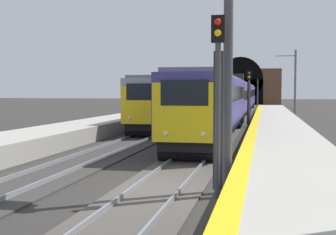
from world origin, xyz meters
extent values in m
plane|color=#302D2B|center=(0.00, 0.00, 0.00)|extent=(320.00, 320.00, 0.00)
cube|color=#ADA89E|center=(0.00, -4.03, 0.46)|extent=(112.00, 3.56, 0.93)
cube|color=yellow|center=(0.00, -2.50, 0.93)|extent=(112.00, 0.50, 0.01)
cube|color=#4C4742|center=(0.00, 0.00, 0.03)|extent=(160.00, 2.71, 0.06)
cube|color=gray|center=(0.00, 0.72, 0.14)|extent=(160.00, 0.07, 0.15)
cube|color=gray|center=(0.00, -0.72, 0.14)|extent=(160.00, 0.07, 0.15)
cube|color=#383533|center=(0.00, 4.54, 0.03)|extent=(160.00, 3.13, 0.06)
cube|color=gray|center=(0.00, 5.26, 0.14)|extent=(160.00, 0.07, 0.15)
cube|color=gray|center=(0.00, 3.83, 0.14)|extent=(160.00, 0.07, 0.15)
cube|color=navy|center=(15.13, 0.00, 2.40)|extent=(20.95, 2.85, 2.86)
cube|color=black|center=(15.13, 0.00, 2.91)|extent=(20.11, 2.88, 0.91)
cube|color=slate|center=(15.13, 0.00, 3.93)|extent=(20.32, 2.43, 0.20)
cube|color=black|center=(15.13, 0.00, 0.78)|extent=(20.53, 2.51, 0.51)
cylinder|color=black|center=(5.63, 0.03, 0.46)|extent=(0.93, 2.57, 0.92)
cylinder|color=black|center=(7.43, 0.02, 0.46)|extent=(0.93, 2.57, 0.92)
cylinder|color=black|center=(22.82, -0.02, 0.46)|extent=(0.93, 2.57, 0.92)
cylinder|color=black|center=(24.62, -0.03, 0.46)|extent=(0.93, 2.57, 0.92)
cube|color=yellow|center=(4.62, 0.03, 2.18)|extent=(0.13, 2.68, 2.42)
cube|color=black|center=(4.57, 0.03, 2.97)|extent=(0.05, 1.95, 1.03)
sphere|color=#F2EACC|center=(4.55, -0.74, 1.32)|extent=(0.20, 0.20, 0.20)
sphere|color=#F2EACC|center=(4.56, 0.80, 1.32)|extent=(0.20, 0.20, 0.20)
cube|color=navy|center=(36.74, 0.00, 2.40)|extent=(20.95, 2.85, 2.86)
cube|color=black|center=(36.74, 0.00, 2.66)|extent=(20.11, 2.88, 0.88)
cube|color=slate|center=(36.74, 0.00, 3.93)|extent=(20.32, 2.43, 0.20)
cube|color=black|center=(36.74, 0.00, 0.78)|extent=(20.53, 2.51, 0.51)
cylinder|color=black|center=(27.39, 0.03, 0.46)|extent=(0.93, 2.57, 0.92)
cylinder|color=black|center=(29.19, 0.02, 0.46)|extent=(0.93, 2.57, 0.92)
cylinder|color=black|center=(44.30, -0.02, 0.46)|extent=(0.93, 2.57, 0.92)
cylinder|color=black|center=(46.10, -0.03, 0.46)|extent=(0.93, 2.57, 0.92)
cube|color=navy|center=(58.36, 0.00, 2.40)|extent=(20.95, 2.85, 2.86)
cube|color=black|center=(58.36, 0.00, 2.74)|extent=(20.11, 2.88, 1.01)
cube|color=slate|center=(58.36, 0.00, 3.93)|extent=(20.32, 2.43, 0.20)
cube|color=black|center=(58.36, 0.00, 0.78)|extent=(20.53, 2.51, 0.51)
cylinder|color=black|center=(48.88, 0.03, 0.46)|extent=(0.93, 2.57, 0.92)
cylinder|color=black|center=(50.68, 0.02, 0.46)|extent=(0.93, 2.57, 0.92)
cylinder|color=black|center=(66.04, -0.02, 0.46)|extent=(0.93, 2.57, 0.92)
cylinder|color=black|center=(67.84, -0.03, 0.46)|extent=(0.93, 2.57, 0.92)
cube|color=black|center=(36.74, 0.00, 4.48)|extent=(1.30, 1.68, 0.90)
cube|color=gray|center=(23.80, 4.54, 2.42)|extent=(20.21, 3.07, 2.87)
cube|color=black|center=(23.80, 4.54, 2.91)|extent=(19.41, 3.09, 0.88)
cube|color=slate|center=(23.80, 4.54, 3.96)|extent=(19.60, 2.66, 0.20)
cube|color=black|center=(23.80, 4.54, 0.80)|extent=(19.81, 2.74, 0.52)
cylinder|color=black|center=(14.62, 4.38, 0.47)|extent=(0.98, 2.52, 0.94)
cylinder|color=black|center=(16.42, 4.41, 0.47)|extent=(0.98, 2.52, 0.94)
cylinder|color=black|center=(31.18, 4.67, 0.47)|extent=(0.98, 2.52, 0.94)
cylinder|color=black|center=(32.98, 4.70, 0.47)|extent=(0.98, 2.52, 0.94)
cube|color=yellow|center=(13.68, 4.36, 2.17)|extent=(0.17, 2.61, 2.37)
cube|color=black|center=(13.63, 4.36, 3.00)|extent=(0.07, 1.90, 1.03)
sphere|color=#F2EACC|center=(13.63, 3.62, 1.34)|extent=(0.20, 0.20, 0.20)
sphere|color=#F2EACC|center=(13.61, 5.11, 1.34)|extent=(0.20, 0.20, 0.20)
cube|color=gray|center=(44.52, 4.54, 2.42)|extent=(20.21, 3.07, 2.87)
cube|color=black|center=(44.52, 4.54, 2.81)|extent=(19.41, 3.09, 0.82)
cube|color=slate|center=(44.52, 4.54, 3.96)|extent=(19.60, 2.66, 0.20)
cube|color=black|center=(44.52, 4.54, 0.80)|extent=(19.81, 2.74, 0.52)
cylinder|color=black|center=(35.91, 4.39, 0.47)|extent=(0.98, 2.52, 0.94)
cylinder|color=black|center=(37.70, 4.42, 0.47)|extent=(0.98, 2.52, 0.94)
cylinder|color=black|center=(51.34, 4.66, 0.47)|extent=(0.98, 2.52, 0.94)
cylinder|color=black|center=(53.14, 4.69, 0.47)|extent=(0.98, 2.52, 0.94)
cylinder|color=#38383D|center=(-0.53, -1.83, 2.20)|extent=(0.16, 0.16, 4.40)
cube|color=black|center=(-0.53, -1.83, 4.78)|extent=(0.20, 0.38, 0.75)
cube|color=#38383D|center=(-0.39, -1.83, 2.20)|extent=(0.04, 0.28, 3.96)
sphere|color=red|center=(-0.66, -1.83, 4.95)|extent=(0.20, 0.20, 0.20)
sphere|color=yellow|center=(-0.66, -1.83, 4.65)|extent=(0.20, 0.20, 0.20)
cylinder|color=#38383D|center=(25.10, -1.83, 1.99)|extent=(0.16, 0.16, 3.99)
cube|color=black|center=(25.10, -1.83, 4.36)|extent=(0.20, 0.38, 0.75)
cube|color=#38383D|center=(25.24, -1.83, 1.99)|extent=(0.04, 0.28, 3.59)
sphere|color=red|center=(24.97, -1.83, 4.54)|extent=(0.20, 0.20, 0.20)
sphere|color=yellow|center=(24.97, -1.83, 4.24)|extent=(0.20, 0.20, 0.20)
cylinder|color=#4C4C54|center=(75.02, -1.83, 2.13)|extent=(0.16, 0.16, 4.25)
cube|color=black|center=(75.02, -1.83, 4.78)|extent=(0.20, 0.38, 1.05)
cube|color=#4C4C54|center=(75.16, -1.83, 2.13)|extent=(0.04, 0.28, 3.83)
sphere|color=red|center=(74.89, -1.83, 5.10)|extent=(0.20, 0.20, 0.20)
sphere|color=yellow|center=(74.89, -1.83, 4.80)|extent=(0.20, 0.20, 0.20)
sphere|color=green|center=(74.89, -1.83, 4.50)|extent=(0.20, 0.20, 0.20)
cylinder|color=#3F3F47|center=(0.25, -2.05, 3.68)|extent=(0.28, 0.28, 7.36)
cube|color=brown|center=(90.08, 2.27, 4.03)|extent=(2.28, 18.16, 8.06)
cube|color=black|center=(88.89, 2.27, 2.82)|extent=(0.12, 10.17, 5.64)
cylinder|color=black|center=(88.89, 2.27, 5.64)|extent=(0.12, 10.17, 10.17)
cylinder|color=#595B60|center=(34.92, -6.21, 3.64)|extent=(0.22, 0.22, 7.29)
cylinder|color=#595B60|center=(34.92, -5.18, 6.69)|extent=(0.08, 2.06, 0.08)
camera|label=1|loc=(-13.09, -3.11, 3.05)|focal=47.76mm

